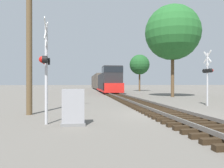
{
  "coord_description": "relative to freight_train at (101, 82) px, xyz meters",
  "views": [
    {
      "loc": [
        -4.49,
        -11.26,
        1.67
      ],
      "look_at": [
        -1.61,
        10.05,
        1.6
      ],
      "focal_mm": 35.0,
      "sensor_mm": 36.0,
      "label": 1
    }
  ],
  "objects": [
    {
      "name": "tree_mid_background",
      "position": [
        7.74,
        -8.35,
        3.68
      ],
      "size": [
        4.31,
        4.31,
        7.88
      ],
      "color": "brown",
      "rests_on": "ground"
    },
    {
      "name": "relay_cabinet",
      "position": [
        -4.85,
        -45.54,
        -1.31
      ],
      "size": [
        0.95,
        0.6,
        1.44
      ],
      "color": "slate",
      "rests_on": "ground"
    },
    {
      "name": "tree_far_right",
      "position": [
        6.38,
        -29.0,
        5.82
      ],
      "size": [
        6.68,
        6.68,
        11.19
      ],
      "color": "brown",
      "rests_on": "ground"
    },
    {
      "name": "utility_pole",
      "position": [
        -7.3,
        -42.26,
        2.69
      ],
      "size": [
        1.8,
        0.3,
        9.19
      ],
      "color": "brown",
      "rests_on": "ground"
    },
    {
      "name": "crossing_signal_far",
      "position": [
        4.68,
        -39.3,
        0.42
      ],
      "size": [
        0.37,
        1.01,
        4.08
      ],
      "rotation": [
        0.0,
        0.0,
        1.63
      ],
      "color": "#B7B7BC",
      "rests_on": "ground"
    },
    {
      "name": "freight_train",
      "position": [
        0.0,
        0.0,
        0.0
      ],
      "size": [
        2.89,
        47.31,
        4.29
      ],
      "color": "#232326",
      "rests_on": "ground"
    },
    {
      "name": "ground_plane",
      "position": [
        0.0,
        -43.05,
        -2.02
      ],
      "size": [
        400.0,
        400.0,
        0.0
      ],
      "primitive_type": "plane",
      "color": "#666059"
    },
    {
      "name": "crossing_signal_near",
      "position": [
        -5.98,
        -45.17,
        0.43
      ],
      "size": [
        0.33,
        1.0,
        4.28
      ],
      "rotation": [
        0.0,
        0.0,
        -1.56
      ],
      "color": "#B7B7BC",
      "rests_on": "ground"
    },
    {
      "name": "rail_track_bed",
      "position": [
        0.0,
        -43.05,
        -1.88
      ],
      "size": [
        2.6,
        160.0,
        0.31
      ],
      "color": "black",
      "rests_on": "ground"
    }
  ]
}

